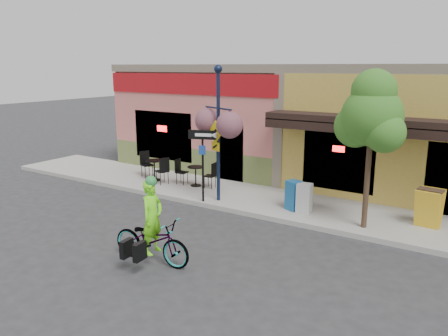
# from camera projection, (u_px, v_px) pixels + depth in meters

# --- Properties ---
(ground) EXTENTS (90.00, 90.00, 0.00)m
(ground) POSITION_uv_depth(u_px,v_px,m) (256.00, 225.00, 12.49)
(ground) COLOR #2D2D30
(ground) RESTS_ON ground
(sidewalk) EXTENTS (24.00, 3.00, 0.15)m
(sidewalk) POSITION_uv_depth(u_px,v_px,m) (285.00, 204.00, 14.11)
(sidewalk) COLOR #9E9B93
(sidewalk) RESTS_ON ground
(curb) EXTENTS (24.00, 0.12, 0.15)m
(curb) POSITION_uv_depth(u_px,v_px,m) (265.00, 217.00, 12.92)
(curb) COLOR #A8A59E
(curb) RESTS_ON ground
(building) EXTENTS (18.20, 8.20, 4.50)m
(building) POSITION_uv_depth(u_px,v_px,m) (343.00, 120.00, 18.12)
(building) COLOR #C66862
(building) RESTS_ON ground
(bicycle) EXTENTS (2.09, 0.86, 1.07)m
(bicycle) POSITION_uv_depth(u_px,v_px,m) (152.00, 240.00, 10.01)
(bicycle) COLOR maroon
(bicycle) RESTS_ON ground
(cyclist_rider) EXTENTS (0.46, 0.65, 1.71)m
(cyclist_rider) POSITION_uv_depth(u_px,v_px,m) (153.00, 228.00, 9.91)
(cyclist_rider) COLOR #74FF1A
(cyclist_rider) RESTS_ON ground
(lamp_post) EXTENTS (1.49, 1.03, 4.34)m
(lamp_post) POSITION_uv_depth(u_px,v_px,m) (218.00, 135.00, 13.81)
(lamp_post) COLOR #121C39
(lamp_post) RESTS_ON sidewalk
(one_way_sign) EXTENTS (0.91, 0.48, 2.33)m
(one_way_sign) POSITION_uv_depth(u_px,v_px,m) (203.00, 166.00, 13.93)
(one_way_sign) COLOR black
(one_way_sign) RESTS_ON sidewalk
(cafe_set_left) EXTENTS (1.91, 1.44, 1.03)m
(cafe_set_left) POSITION_uv_depth(u_px,v_px,m) (154.00, 167.00, 16.68)
(cafe_set_left) COLOR black
(cafe_set_left) RESTS_ON sidewalk
(cafe_set_right) EXTENTS (1.64, 0.94, 0.94)m
(cafe_set_right) POSITION_uv_depth(u_px,v_px,m) (196.00, 173.00, 15.90)
(cafe_set_right) COLOR black
(cafe_set_right) RESTS_ON sidewalk
(newspaper_box_blue) EXTENTS (0.52, 0.50, 0.91)m
(newspaper_box_blue) POSITION_uv_depth(u_px,v_px,m) (293.00, 195.00, 13.25)
(newspaper_box_blue) COLOR #1A5D9C
(newspaper_box_blue) RESTS_ON sidewalk
(newspaper_box_grey) EXTENTS (0.45, 0.41, 0.89)m
(newspaper_box_grey) POSITION_uv_depth(u_px,v_px,m) (304.00, 198.00, 13.01)
(newspaper_box_grey) COLOR #BBBBBB
(newspaper_box_grey) RESTS_ON sidewalk
(street_tree) EXTENTS (1.90, 1.90, 4.29)m
(street_tree) POSITION_uv_depth(u_px,v_px,m) (369.00, 150.00, 11.42)
(street_tree) COLOR #3D7A26
(street_tree) RESTS_ON sidewalk
(sandwich_board) EXTENTS (0.69, 0.54, 1.07)m
(sandwich_board) POSITION_uv_depth(u_px,v_px,m) (427.00, 210.00, 11.67)
(sandwich_board) COLOR yellow
(sandwich_board) RESTS_ON sidewalk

